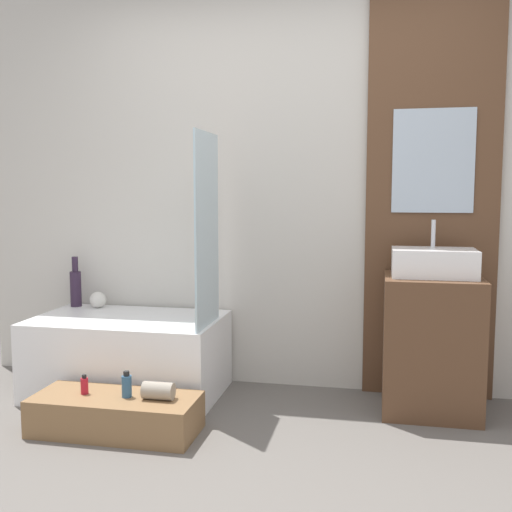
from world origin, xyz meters
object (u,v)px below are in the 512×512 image
sink (434,263)px  bottle_soap_primary (84,385)px  wooden_step_bench (116,414)px  vase_round_light (98,300)px  vase_tall_dark (76,286)px  bottle_soap_secondary (127,385)px  bathtub (129,355)px

sink → bottle_soap_primary: size_ratio=4.45×
wooden_step_bench → vase_round_light: 1.06m
vase_tall_dark → vase_round_light: (0.17, -0.02, -0.08)m
vase_tall_dark → bottle_soap_secondary: vase_tall_dark is taller
bottle_soap_primary → bathtub: bearing=90.6°
bathtub → vase_round_light: vase_round_light is taller
bathtub → sink: bearing=2.5°
sink → vase_tall_dark: (-2.30, 0.18, -0.24)m
bathtub → wooden_step_bench: (0.18, -0.58, -0.15)m
bathtub → wooden_step_bench: bearing=-72.9°
bathtub → bottle_soap_secondary: bathtub is taller
vase_tall_dark → bottle_soap_primary: size_ratio=3.26×
sink → bottle_soap_primary: bearing=-159.9°
wooden_step_bench → sink: sink is taller
wooden_step_bench → vase_round_light: (-0.50, 0.83, 0.44)m
vase_tall_dark → bottle_soap_secondary: bearing=-49.1°
bathtub → bottle_soap_secondary: 0.63m
vase_round_light → bottle_soap_primary: vase_round_light is taller
vase_round_light → sink: bearing=-4.4°
bathtub → vase_tall_dark: 0.67m
vase_round_light → bottle_soap_primary: (0.32, -0.83, -0.30)m
vase_round_light → vase_tall_dark: bearing=174.2°
bottle_soap_secondary → bottle_soap_primary: bearing=180.0°
wooden_step_bench → vase_tall_dark: vase_tall_dark is taller
sink → vase_tall_dark: bearing=175.5°
vase_round_light → bottle_soap_secondary: size_ratio=0.79×
bathtub → sink: (1.81, 0.08, 0.61)m
vase_round_light → bathtub: bearing=-37.6°
bottle_soap_secondary → vase_round_light: bearing=124.2°
bottle_soap_primary → wooden_step_bench: bearing=0.0°
vase_round_light → bottle_soap_secondary: 1.04m
vase_tall_dark → vase_round_light: vase_tall_dark is taller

